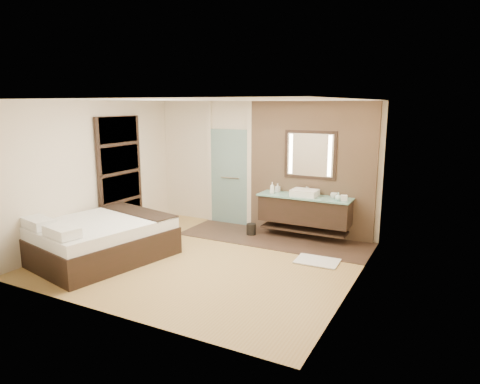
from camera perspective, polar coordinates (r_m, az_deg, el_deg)
The scene contains 15 objects.
floor at distance 7.51m, azimuth -4.49°, elevation -8.92°, with size 5.00×5.00×0.00m, color #A27C43.
tile_strip at distance 8.60m, azimuth 4.61°, elevation -6.20°, with size 3.80×1.30×0.01m, color #34261C.
stone_wall at distance 8.68m, azimuth 9.37°, elevation 2.98°, with size 2.60×0.08×2.70m, color #A67F5F.
vanity at distance 8.56m, azimuth 8.59°, elevation -2.38°, with size 1.85×0.55×0.88m.
mirror_unit at distance 8.59m, azimuth 9.33°, elevation 4.91°, with size 1.06×0.04×0.96m.
frosted_door at distance 9.43m, azimuth -1.42°, elevation 2.55°, with size 1.10×0.12×2.70m.
shoji_partition at distance 9.11m, azimuth -15.67°, elevation 2.22°, with size 0.06×1.20×2.40m.
bed at distance 7.80m, azimuth -18.15°, elevation -6.00°, with size 2.16×2.49×0.83m.
bath_mat at distance 7.47m, azimuth 10.26°, elevation -9.04°, with size 0.72×0.50×0.02m, color silver.
waste_bin at distance 8.78m, azimuth 1.50°, elevation -5.01°, with size 0.19×0.19×0.24m, color black.
tissue_box at distance 8.22m, azimuth 13.69°, elevation -0.77°, with size 0.12×0.12×0.10m, color white.
soap_bottle_a at distance 8.62m, azimuth 4.32°, elevation 0.55°, with size 0.09×0.09×0.23m, color white.
soap_bottle_b at distance 8.80m, azimuth 5.04°, elevation 0.56°, with size 0.08×0.08×0.17m, color #B2B2B2.
soap_bottle_c at distance 8.19m, azimuth 12.96°, elevation -0.60°, with size 0.12×0.12×0.15m, color silver.
cup at distance 8.39m, azimuth 12.41°, elevation -0.45°, with size 0.13×0.13×0.10m, color silver.
Camera 1 is at (3.74, -5.96, 2.63)m, focal length 32.00 mm.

